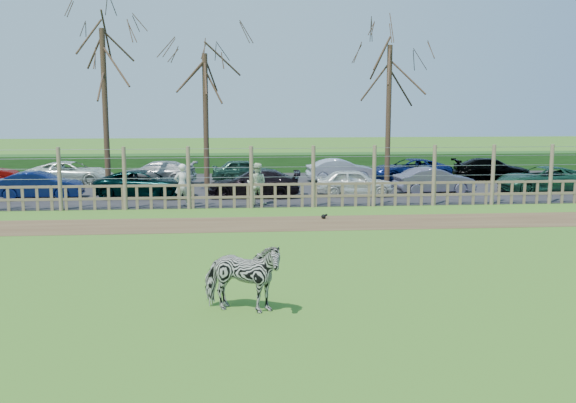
{
  "coord_description": "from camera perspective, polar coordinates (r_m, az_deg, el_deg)",
  "views": [
    {
      "loc": [
        -0.72,
        -17.57,
        4.22
      ],
      "look_at": [
        1.0,
        2.5,
        1.1
      ],
      "focal_mm": 40.0,
      "sensor_mm": 36.0,
      "label": 1
    }
  ],
  "objects": [
    {
      "name": "car_4",
      "position": [
        29.16,
        5.92,
        1.71
      ],
      "size": [
        3.65,
        1.77,
        1.2
      ],
      "primitive_type": "imported",
      "rotation": [
        0.0,
        0.0,
        1.47
      ],
      "color": "white",
      "rests_on": "asphalt"
    },
    {
      "name": "car_11",
      "position": [
        34.29,
        4.72,
        2.78
      ],
      "size": [
        3.72,
        1.51,
        1.2
      ],
      "primitive_type": "imported",
      "rotation": [
        0.0,
        0.0,
        1.64
      ],
      "color": "#AAAEC0",
      "rests_on": "asphalt"
    },
    {
      "name": "tree_right",
      "position": [
        32.52,
        8.99,
        10.5
      ],
      "size": [
        4.8,
        4.8,
        7.35
      ],
      "color": "#3D2B1E",
      "rests_on": "ground"
    },
    {
      "name": "car_1",
      "position": [
        29.98,
        -21.22,
        1.35
      ],
      "size": [
        3.7,
        1.43,
        1.2
      ],
      "primitive_type": "imported",
      "rotation": [
        0.0,
        0.0,
        1.62
      ],
      "color": "#0A1646",
      "rests_on": "asphalt"
    },
    {
      "name": "zebra",
      "position": [
        13.06,
        -4.12,
        -6.73
      ],
      "size": [
        1.89,
        1.3,
        1.46
      ],
      "primitive_type": "imported",
      "rotation": [
        0.0,
        0.0,
        1.25
      ],
      "color": "gray",
      "rests_on": "ground"
    },
    {
      "name": "car_10",
      "position": [
        34.04,
        -3.82,
        2.75
      ],
      "size": [
        3.52,
        1.42,
        1.2
      ],
      "primitive_type": "imported",
      "rotation": [
        0.0,
        0.0,
        1.57
      ],
      "color": "#234937",
      "rests_on": "asphalt"
    },
    {
      "name": "ground",
      "position": [
        18.08,
        -2.49,
        -4.7
      ],
      "size": [
        120.0,
        120.0,
        0.0
      ],
      "primitive_type": "plane",
      "color": "#6FA435",
      "rests_on": "ground"
    },
    {
      "name": "car_3",
      "position": [
        28.55,
        -3.06,
        1.59
      ],
      "size": [
        4.24,
        1.97,
        1.2
      ],
      "primitive_type": "imported",
      "rotation": [
        0.0,
        0.0,
        4.64
      ],
      "color": "black",
      "rests_on": "asphalt"
    },
    {
      "name": "visitor_a",
      "position": [
        26.39,
        -9.4,
        1.47
      ],
      "size": [
        0.73,
        0.59,
        1.72
      ],
      "primitive_type": "imported",
      "rotation": [
        0.0,
        0.0,
        3.47
      ],
      "color": "white",
      "rests_on": "asphalt"
    },
    {
      "name": "fence",
      "position": [
        25.81,
        -3.26,
        1.19
      ],
      "size": [
        30.16,
        0.16,
        2.5
      ],
      "color": "brown",
      "rests_on": "ground"
    },
    {
      "name": "car_12",
      "position": [
        34.97,
        10.76,
        2.78
      ],
      "size": [
        4.42,
        2.22,
        1.2
      ],
      "primitive_type": "imported",
      "rotation": [
        0.0,
        0.0,
        4.77
      ],
      "color": "#0C1A51",
      "rests_on": "asphalt"
    },
    {
      "name": "crow",
      "position": [
        23.49,
        3.2,
        -1.33
      ],
      "size": [
        0.23,
        0.17,
        0.19
      ],
      "color": "black",
      "rests_on": "ground"
    },
    {
      "name": "tree_left",
      "position": [
        30.65,
        -16.07,
        11.08
      ],
      "size": [
        4.8,
        4.8,
        7.88
      ],
      "color": "#3D2B1E",
      "rests_on": "ground"
    },
    {
      "name": "dirt_strip",
      "position": [
        22.48,
        -2.98,
        -2.01
      ],
      "size": [
        34.0,
        2.8,
        0.01
      ],
      "primitive_type": "cube",
      "color": "brown",
      "rests_on": "ground"
    },
    {
      "name": "tree_mid",
      "position": [
        31.1,
        -7.37,
        9.93
      ],
      "size": [
        4.8,
        4.8,
        6.83
      ],
      "color": "#3D2B1E",
      "rests_on": "ground"
    },
    {
      "name": "visitor_b",
      "position": [
        26.43,
        -2.79,
        1.58
      ],
      "size": [
        0.98,
        0.84,
        1.72
      ],
      "primitive_type": "imported",
      "rotation": [
        0.0,
        0.0,
        2.89
      ],
      "color": "beige",
      "rests_on": "asphalt"
    },
    {
      "name": "car_13",
      "position": [
        36.28,
        17.67,
        2.73
      ],
      "size": [
        4.31,
        2.18,
        1.2
      ],
      "primitive_type": "imported",
      "rotation": [
        0.0,
        0.0,
        1.45
      ],
      "color": "black",
      "rests_on": "asphalt"
    },
    {
      "name": "car_8",
      "position": [
        34.62,
        -18.72,
        2.41
      ],
      "size": [
        4.47,
        2.34,
        1.2
      ],
      "primitive_type": "imported",
      "rotation": [
        0.0,
        0.0,
        1.49
      ],
      "color": "silver",
      "rests_on": "asphalt"
    },
    {
      "name": "car_2",
      "position": [
        29.18,
        -12.59,
        1.55
      ],
      "size": [
        4.49,
        2.4,
        1.2
      ],
      "primitive_type": "imported",
      "rotation": [
        0.0,
        0.0,
        1.47
      ],
      "color": "black",
      "rests_on": "asphalt"
    },
    {
      "name": "asphalt",
      "position": [
        32.35,
        -3.59,
        1.33
      ],
      "size": [
        44.0,
        13.0,
        0.04
      ],
      "primitive_type": "cube",
      "color": "#232326",
      "rests_on": "ground"
    },
    {
      "name": "car_5",
      "position": [
        30.35,
        12.86,
        1.81
      ],
      "size": [
        3.75,
        1.63,
        1.2
      ],
      "primitive_type": "imported",
      "rotation": [
        0.0,
        0.0,
        1.67
      ],
      "color": "#58556C",
      "rests_on": "asphalt"
    },
    {
      "name": "car_6",
      "position": [
        32.49,
        21.68,
        1.86
      ],
      "size": [
        4.42,
        2.23,
        1.2
      ],
      "primitive_type": "imported",
      "rotation": [
        0.0,
        0.0,
        4.77
      ],
      "color": "#1B4A34",
      "rests_on": "asphalt"
    },
    {
      "name": "car_9",
      "position": [
        33.61,
        -11.66,
        2.51
      ],
      "size": [
        4.3,
        2.15,
        1.2
      ],
      "primitive_type": "imported",
      "rotation": [
        0.0,
        0.0,
        4.59
      ],
      "color": "#B6B6B3",
      "rests_on": "asphalt"
    },
    {
      "name": "hedge",
      "position": [
        39.25,
        -3.84,
        3.42
      ],
      "size": [
        46.0,
        2.0,
        1.1
      ],
      "primitive_type": "cube",
      "color": "#1E4716",
      "rests_on": "ground"
    }
  ]
}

